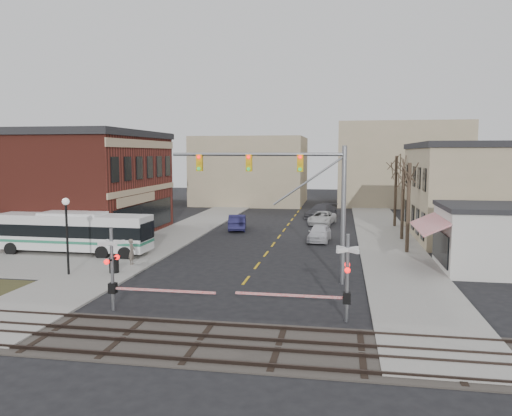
{
  "coord_description": "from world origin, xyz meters",
  "views": [
    {
      "loc": [
        5.52,
        -26.6,
        7.54
      ],
      "look_at": [
        -0.74,
        9.85,
        3.5
      ],
      "focal_mm": 35.0,
      "sensor_mm": 36.0,
      "label": 1
    }
  ],
  "objects": [
    {
      "name": "ground",
      "position": [
        0.0,
        0.0,
        0.0
      ],
      "size": [
        160.0,
        160.0,
        0.0
      ],
      "primitive_type": "plane",
      "color": "black",
      "rests_on": "ground"
    },
    {
      "name": "sidewalk_west",
      "position": [
        -9.5,
        20.0,
        0.06
      ],
      "size": [
        5.0,
        60.0,
        0.12
      ],
      "primitive_type": "cube",
      "color": "gray",
      "rests_on": "ground"
    },
    {
      "name": "sidewalk_east",
      "position": [
        9.5,
        20.0,
        0.06
      ],
      "size": [
        5.0,
        60.0,
        0.12
      ],
      "primitive_type": "cube",
      "color": "gray",
      "rests_on": "ground"
    },
    {
      "name": "ballast_strip",
      "position": [
        0.0,
        -8.0,
        0.03
      ],
      "size": [
        160.0,
        5.0,
        0.06
      ],
      "primitive_type": "cube",
      "color": "#332D28",
      "rests_on": "ground"
    },
    {
      "name": "rail_tracks",
      "position": [
        0.0,
        -8.0,
        0.12
      ],
      "size": [
        160.0,
        3.91,
        0.14
      ],
      "color": "#2D231E",
      "rests_on": "ground"
    },
    {
      "name": "awning_shop",
      "position": [
        15.97,
        7.0,
        2.16
      ],
      "size": [
        9.74,
        6.2,
        4.3
      ],
      "color": "beige",
      "rests_on": "ground"
    },
    {
      "name": "tree_east_a",
      "position": [
        10.5,
        12.0,
        3.5
      ],
      "size": [
        0.28,
        0.28,
        6.75
      ],
      "color": "#382B21",
      "rests_on": "sidewalk_east"
    },
    {
      "name": "tree_east_b",
      "position": [
        10.8,
        18.0,
        3.27
      ],
      "size": [
        0.28,
        0.28,
        6.3
      ],
      "color": "#382B21",
      "rests_on": "sidewalk_east"
    },
    {
      "name": "tree_east_c",
      "position": [
        11.0,
        26.0,
        3.72
      ],
      "size": [
        0.28,
        0.28,
        7.2
      ],
      "color": "#382B21",
      "rests_on": "sidewalk_east"
    },
    {
      "name": "transit_bus",
      "position": [
        -14.19,
        7.42,
        1.72
      ],
      "size": [
        11.81,
        2.82,
        3.03
      ],
      "color": "silver",
      "rests_on": "ground"
    },
    {
      "name": "traffic_signal_mast",
      "position": [
        2.85,
        2.2,
        5.75
      ],
      "size": [
        10.25,
        0.3,
        8.0
      ],
      "color": "gray",
      "rests_on": "ground"
    },
    {
      "name": "rr_crossing_west",
      "position": [
        -4.82,
        -4.68,
        1.97
      ],
      "size": [
        5.6,
        1.36,
        4.0
      ],
      "color": "gray",
      "rests_on": "ground"
    },
    {
      "name": "rr_crossing_east",
      "position": [
        5.42,
        -4.46,
        1.97
      ],
      "size": [
        5.6,
        1.36,
        4.0
      ],
      "color": "gray",
      "rests_on": "ground"
    },
    {
      "name": "street_lamp",
      "position": [
        -11.01,
        1.17,
        3.47
      ],
      "size": [
        0.44,
        0.44,
        4.74
      ],
      "color": "black",
      "rests_on": "sidewalk_west"
    },
    {
      "name": "trash_bin",
      "position": [
        -8.44,
        2.08,
        0.58
      ],
      "size": [
        0.6,
        0.6,
        0.92
      ],
      "primitive_type": "cylinder",
      "color": "black",
      "rests_on": "sidewalk_west"
    },
    {
      "name": "car_a",
      "position": [
        3.73,
        16.16,
        0.74
      ],
      "size": [
        2.1,
        4.46,
        1.47
      ],
      "primitive_type": "imported",
      "rotation": [
        0.0,
        0.0,
        -0.08
      ],
      "color": "silver",
      "rests_on": "ground"
    },
    {
      "name": "car_b",
      "position": [
        -4.6,
        21.36,
        0.77
      ],
      "size": [
        2.42,
        4.91,
        1.55
      ],
      "primitive_type": "imported",
      "rotation": [
        0.0,
        0.0,
        3.31
      ],
      "color": "#1E1C48",
      "rests_on": "ground"
    },
    {
      "name": "car_c",
      "position": [
        3.55,
        26.56,
        0.7
      ],
      "size": [
        3.17,
        5.36,
        1.4
      ],
      "primitive_type": "imported",
      "rotation": [
        0.0,
        0.0,
        -0.18
      ],
      "color": "silver",
      "rests_on": "ground"
    },
    {
      "name": "car_d",
      "position": [
        3.22,
        31.76,
        0.82
      ],
      "size": [
        4.18,
        6.11,
        1.64
      ],
      "primitive_type": "imported",
      "rotation": [
        0.0,
        0.0,
        -0.37
      ],
      "color": "#3A3A3E",
      "rests_on": "ground"
    },
    {
      "name": "pedestrian_near",
      "position": [
        -8.28,
        4.45,
        0.99
      ],
      "size": [
        0.47,
        0.67,
        1.73
      ],
      "primitive_type": "imported",
      "rotation": [
        0.0,
        0.0,
        1.67
      ],
      "color": "#61574E",
      "rests_on": "sidewalk_west"
    },
    {
      "name": "pedestrian_far",
      "position": [
        -9.35,
        6.67,
        0.95
      ],
      "size": [
        1.01,
        1.01,
        1.65
      ],
      "primitive_type": "imported",
      "rotation": [
        0.0,
        0.0,
        0.8
      ],
      "color": "#313C57",
      "rests_on": "sidewalk_west"
    }
  ]
}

